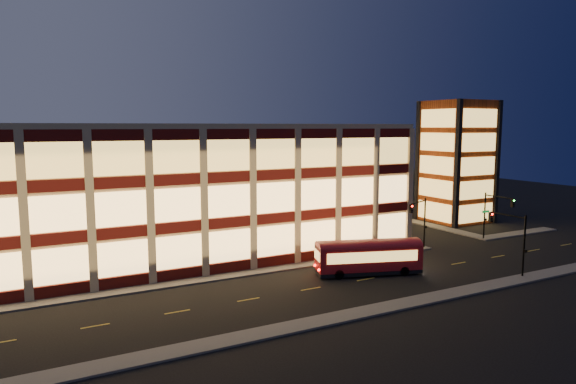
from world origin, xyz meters
TOP-DOWN VIEW (x-y plane):
  - ground at (0.00, 0.00)m, footprint 200.00×200.00m
  - sidewalk_office_south at (-3.00, 1.00)m, footprint 54.00×2.00m
  - sidewalk_office_east at (23.00, 17.00)m, footprint 2.00×30.00m
  - sidewalk_tower_south at (40.00, 1.00)m, footprint 14.00×2.00m
  - sidewalk_tower_west at (34.00, 17.00)m, footprint 2.00×30.00m
  - sidewalk_near at (0.00, -13.00)m, footprint 100.00×2.00m
  - office_building at (-2.91, 16.91)m, footprint 50.45×30.45m
  - stair_tower at (39.95, 11.95)m, footprint 8.60×8.60m
  - traffic_signal_far at (22.21, 0.24)m, footprint 3.79×1.87m
  - traffic_signal_right at (33.50, -0.62)m, footprint 1.20×4.37m
  - traffic_signal_near at (23.50, -11.03)m, footprint 0.32×4.45m
  - trolley_bus at (11.22, -4.72)m, footprint 10.41×5.55m

SIDE VIEW (x-z plane):
  - ground at x=0.00m, z-range 0.00..0.00m
  - sidewalk_office_south at x=-3.00m, z-range 0.00..0.15m
  - sidewalk_office_east at x=23.00m, z-range 0.00..0.15m
  - sidewalk_tower_south at x=40.00m, z-range 0.00..0.15m
  - sidewalk_tower_west at x=34.00m, z-range 0.00..0.15m
  - sidewalk_near at x=0.00m, z-range 0.00..0.15m
  - trolley_bus at x=11.22m, z-range 0.19..3.61m
  - traffic_signal_right at x=33.50m, z-range 1.10..7.10m
  - traffic_signal_far at x=22.21m, z-range 1.11..7.11m
  - traffic_signal_near at x=23.50m, z-range 1.13..7.13m
  - office_building at x=-2.91m, z-range 0.00..14.50m
  - stair_tower at x=39.95m, z-range -0.01..17.99m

